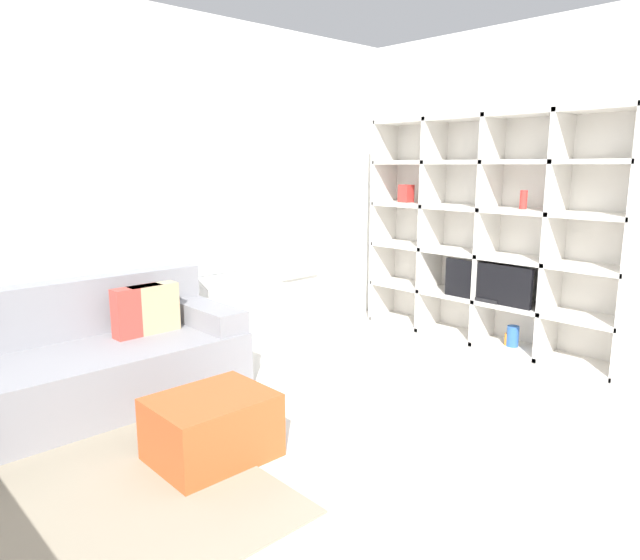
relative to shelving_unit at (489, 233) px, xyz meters
The scene contains 6 objects.
wall_back 3.04m from the shelving_unit, 150.32° to the left, with size 6.75×0.11×2.70m.
wall_right 0.48m from the shelving_unit, 49.99° to the right, with size 0.07×4.58×2.70m, color white.
area_rug 3.94m from the shelving_unit, behind, with size 2.04×1.85×0.01m, color gray.
shelving_unit is the anchor object (origin of this frame).
couch_main 3.36m from the shelving_unit, 161.85° to the left, with size 1.98×0.87×0.79m.
ottoman 3.02m from the shelving_unit, behind, with size 0.61×0.49×0.35m.
Camera 1 is at (-1.79, -0.67, 1.54)m, focal length 32.00 mm.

